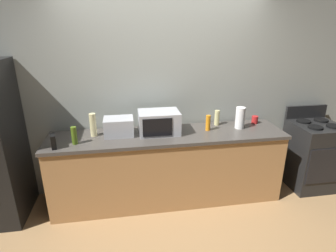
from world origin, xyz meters
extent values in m
plane|color=#A87F51|center=(0.00, 0.00, 0.00)|extent=(8.00, 8.00, 0.00)
cube|color=#9EA399|center=(0.00, 0.81, 1.35)|extent=(6.40, 0.10, 2.70)
cube|color=#B27F4C|center=(0.00, 0.40, 0.43)|extent=(2.80, 0.60, 0.86)
cube|color=#47423D|center=(0.00, 0.40, 0.88)|extent=(2.84, 0.64, 0.04)
cube|color=black|center=(2.00, 0.40, 0.45)|extent=(0.60, 0.60, 0.90)
cube|color=black|center=(2.00, 0.10, 0.45)|extent=(0.55, 0.02, 0.48)
cube|color=black|center=(2.00, 0.68, 0.99)|extent=(0.60, 0.04, 0.18)
cylinder|color=black|center=(1.87, 0.28, 0.91)|extent=(0.18, 0.18, 0.02)
cylinder|color=black|center=(2.13, 0.28, 0.91)|extent=(0.18, 0.18, 0.02)
cylinder|color=black|center=(1.87, 0.52, 0.91)|extent=(0.18, 0.18, 0.02)
cylinder|color=black|center=(2.13, 0.52, 0.91)|extent=(0.18, 0.18, 0.02)
cube|color=#B7BABF|center=(-0.10, 0.45, 1.04)|extent=(0.48, 0.34, 0.27)
cube|color=black|center=(-0.14, 0.28, 1.04)|extent=(0.34, 0.01, 0.21)
cube|color=#B7BABF|center=(-0.58, 0.46, 1.01)|extent=(0.34, 0.26, 0.21)
cylinder|color=white|center=(0.92, 0.45, 1.04)|extent=(0.12, 0.12, 0.27)
cube|color=black|center=(-1.25, 0.20, 0.98)|extent=(0.07, 0.12, 0.15)
cylinder|color=beige|center=(0.68, 0.61, 1.00)|extent=(0.07, 0.07, 0.20)
cylinder|color=#4C6B19|center=(-1.05, 0.28, 1.00)|extent=(0.06, 0.06, 0.20)
cylinder|color=beige|center=(-0.87, 0.48, 1.04)|extent=(0.08, 0.08, 0.27)
cylinder|color=orange|center=(0.51, 0.44, 1.00)|extent=(0.06, 0.06, 0.19)
cylinder|color=red|center=(1.20, 0.58, 0.95)|extent=(0.08, 0.08, 0.10)
camera|label=1|loc=(-0.50, -2.60, 2.12)|focal=29.21mm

